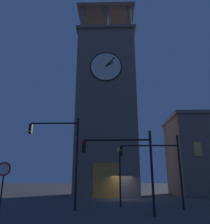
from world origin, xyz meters
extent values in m
plane|color=#424247|center=(0.00, 0.00, 0.00)|extent=(200.00, 200.00, 0.00)
cube|color=#75665B|center=(1.86, -5.58, 11.63)|extent=(8.16, 8.61, 23.26)
cube|color=#75665B|center=(1.86, -5.58, 23.46)|extent=(8.76, 9.21, 0.40)
cylinder|color=#75665B|center=(-1.61, -1.88, 25.46)|extent=(0.70, 0.70, 3.62)
cylinder|color=#75665B|center=(1.86, -1.88, 25.46)|extent=(0.70, 0.70, 3.62)
cylinder|color=#75665B|center=(5.34, -1.88, 25.46)|extent=(0.70, 0.70, 3.62)
cylinder|color=#75665B|center=(-1.61, -9.28, 25.46)|extent=(0.70, 0.70, 3.62)
cylinder|color=#75665B|center=(1.86, -9.28, 25.46)|extent=(0.70, 0.70, 3.62)
cylinder|color=#75665B|center=(5.34, -9.28, 25.46)|extent=(0.70, 0.70, 3.62)
cube|color=#75665B|center=(1.86, -5.58, 27.47)|extent=(8.76, 9.21, 0.40)
cylinder|color=black|center=(1.86, -5.58, 28.89)|extent=(0.12, 0.12, 2.42)
cylinder|color=silver|center=(1.86, -1.22, 16.99)|extent=(4.24, 0.12, 4.24)
torus|color=black|center=(1.86, -1.20, 16.99)|extent=(4.40, 0.16, 4.40)
cube|color=black|center=(1.37, -1.12, 17.31)|extent=(1.05, 0.06, 0.73)
cube|color=black|center=(1.27, -1.12, 17.67)|extent=(1.28, 0.06, 1.43)
cube|color=orange|center=(1.86, -1.33, 2.00)|extent=(3.20, 0.24, 4.00)
cube|color=#E0B259|center=(-9.87, -2.60, 5.82)|extent=(1.00, 0.12, 1.80)
cylinder|color=black|center=(3.82, 9.80, 3.33)|extent=(0.16, 0.16, 6.65)
cylinder|color=black|center=(5.64, 9.80, 6.26)|extent=(3.64, 0.12, 0.12)
cube|color=black|center=(7.46, 9.80, 5.84)|extent=(0.22, 0.30, 0.75)
sphere|color=#360505|center=(7.46, 9.98, 6.11)|extent=(0.16, 0.16, 0.16)
sphere|color=#392705|center=(7.46, 9.98, 5.86)|extent=(0.16, 0.16, 0.16)
sphere|color=#18C154|center=(7.46, 9.98, 5.61)|extent=(0.16, 0.16, 0.16)
cylinder|color=black|center=(-1.25, 12.06, 2.57)|extent=(0.16, 0.16, 5.15)
cylinder|color=black|center=(0.90, 12.06, 4.56)|extent=(4.29, 0.12, 0.12)
cube|color=black|center=(3.04, 12.06, 4.13)|extent=(0.22, 0.30, 0.75)
sphere|color=red|center=(3.04, 12.24, 4.41)|extent=(0.16, 0.16, 0.16)
sphere|color=#392705|center=(3.04, 12.24, 4.16)|extent=(0.16, 0.16, 0.16)
sphere|color=#063316|center=(3.04, 12.24, 3.91)|extent=(0.16, 0.16, 0.16)
cylinder|color=black|center=(-3.97, 8.85, 2.72)|extent=(0.16, 0.16, 5.44)
cylinder|color=black|center=(-1.73, 8.85, 4.65)|extent=(4.46, 0.12, 0.12)
cube|color=black|center=(0.50, 8.85, 4.22)|extent=(0.22, 0.30, 0.75)
sphere|color=#360505|center=(0.50, 9.03, 4.50)|extent=(0.16, 0.16, 0.16)
sphere|color=orange|center=(0.50, 9.03, 4.25)|extent=(0.16, 0.16, 0.16)
sphere|color=#063316|center=(0.50, 9.03, 4.00)|extent=(0.16, 0.16, 0.16)
cylinder|color=black|center=(0.56, 7.40, 2.14)|extent=(0.14, 0.14, 4.28)
sphere|color=#F9DB8C|center=(0.56, 7.40, 4.50)|extent=(0.44, 0.44, 0.44)
cylinder|color=black|center=(7.32, 13.69, 1.38)|extent=(0.08, 0.08, 2.77)
cylinder|color=white|center=(7.32, 13.73, 2.67)|extent=(0.70, 0.04, 0.70)
torus|color=red|center=(7.32, 13.75, 2.67)|extent=(0.78, 0.08, 0.78)
camera|label=1|loc=(1.34, 26.59, 2.10)|focal=36.05mm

